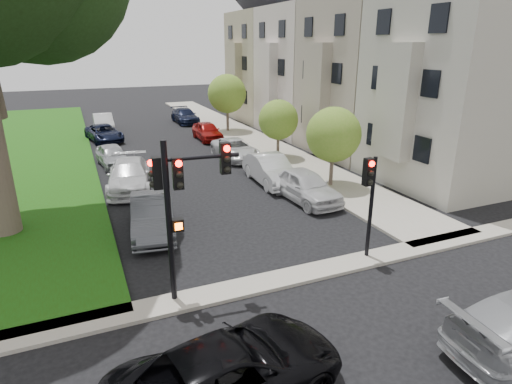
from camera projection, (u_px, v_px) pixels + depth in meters
name	position (u px, v px, depth m)	size (l,w,h in m)	color
ground	(325.00, 312.00, 12.10)	(140.00, 140.00, 0.00)	black
grass_strip	(29.00, 152.00, 29.60)	(8.00, 44.00, 0.12)	#1D450B
sidewalk_right	(241.00, 134.00, 35.43)	(3.50, 44.00, 0.12)	#9E947F
sidewalk_cross	(292.00, 277.00, 13.82)	(60.00, 1.00, 0.12)	#9E947F
house_a	(461.00, 49.00, 21.38)	(7.70, 7.55, 15.97)	tan
house_b	(368.00, 48.00, 27.90)	(7.70, 7.55, 15.97)	gray
house_c	(310.00, 47.00, 34.41)	(7.70, 7.55, 15.97)	#ACACAC
house_d	(271.00, 46.00, 40.93)	(7.70, 7.55, 15.97)	gray
small_tree_a	(333.00, 135.00, 21.72)	(2.81, 2.81, 4.22)	brown
small_tree_b	(278.00, 120.00, 27.36)	(2.57, 2.57, 3.85)	brown
small_tree_c	(227.00, 94.00, 35.70)	(3.22, 3.22, 4.83)	brown
traffic_signal_main	(181.00, 193.00, 11.68)	(2.37, 0.61, 4.84)	black
traffic_signal_secondary	(370.00, 190.00, 14.24)	(0.46, 0.37, 3.70)	black
car_cross_near	(230.00, 371.00, 8.94)	(2.35, 5.10, 1.42)	black
car_parked_0	(305.00, 186.00, 20.41)	(1.80, 4.48, 1.53)	silver
car_parked_1	(270.00, 170.00, 23.01)	(1.63, 4.67, 1.54)	silver
car_parked_2	(235.00, 149.00, 28.00)	(2.14, 4.65, 1.29)	silver
car_parked_3	(207.00, 131.00, 33.43)	(1.66, 4.13, 1.41)	maroon
car_parked_4	(185.00, 116.00, 40.62)	(1.90, 4.68, 1.36)	black
car_parked_5	(152.00, 215.00, 16.95)	(1.58, 4.53, 1.49)	#3F4247
car_parked_6	(129.00, 175.00, 22.08)	(2.08, 5.12, 1.49)	silver
car_parked_7	(113.00, 156.00, 26.28)	(1.58, 3.93, 1.34)	#999BA0
car_parked_8	(104.00, 133.00, 33.05)	(2.11, 4.58, 1.27)	black
car_parked_9	(103.00, 123.00, 36.91)	(1.54, 4.42, 1.46)	silver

